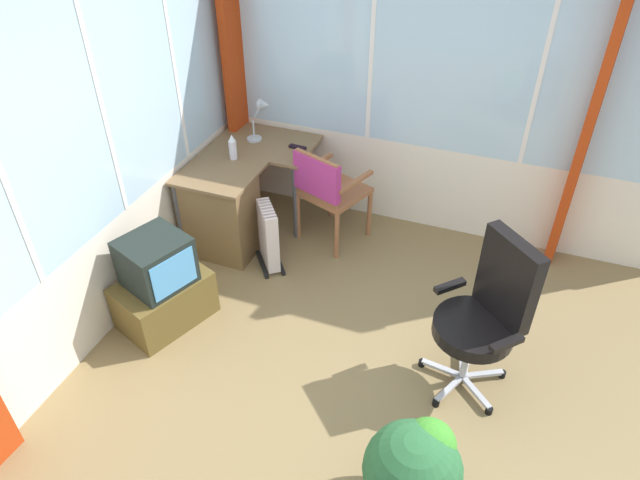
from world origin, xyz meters
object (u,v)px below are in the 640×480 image
(wooden_armchair, at_px, (325,186))
(potted_plant, at_px, (414,469))
(desk, at_px, (223,209))
(tv_on_stand, at_px, (161,286))
(desk_lamp, at_px, (262,113))
(tv_remote, at_px, (298,147))
(spray_bottle, at_px, (233,147))
(office_chair, at_px, (488,309))
(space_heater, at_px, (268,235))

(wooden_armchair, height_order, potted_plant, wooden_armchair)
(desk, distance_m, wooden_armchair, 0.86)
(wooden_armchair, xyz_separation_m, tv_on_stand, (-1.30, 0.76, -0.25))
(desk, xyz_separation_m, potted_plant, (-1.70, -2.01, -0.05))
(wooden_armchair, height_order, tv_on_stand, wooden_armchair)
(desk_lamp, height_order, wooden_armchair, desk_lamp)
(potted_plant, bearing_deg, tv_remote, 34.56)
(spray_bottle, height_order, potted_plant, spray_bottle)
(tv_on_stand, xyz_separation_m, potted_plant, (-0.77, -2.01, 0.02))
(desk, relative_size, tv_on_stand, 1.58)
(tv_remote, height_order, tv_on_stand, tv_remote)
(desk_lamp, relative_size, office_chair, 0.32)
(spray_bottle, height_order, wooden_armchair, spray_bottle)
(desk, distance_m, desk_lamp, 0.90)
(desk, distance_m, potted_plant, 2.64)
(desk, height_order, desk_lamp, desk_lamp)
(wooden_armchair, height_order, space_heater, wooden_armchair)
(desk_lamp, height_order, office_chair, office_chair)
(tv_remote, height_order, wooden_armchair, wooden_armchair)
(spray_bottle, distance_m, wooden_armchair, 0.82)
(desk, bearing_deg, tv_remote, -35.38)
(tv_remote, xyz_separation_m, office_chair, (-1.29, -1.78, -0.12))
(tv_on_stand, bearing_deg, desk, -0.04)
(desk, bearing_deg, office_chair, -107.46)
(desk_lamp, bearing_deg, potted_plant, -140.87)
(space_heater, distance_m, potted_plant, 2.28)
(desk, height_order, office_chair, office_chair)
(space_heater, xyz_separation_m, potted_plant, (-1.64, -1.58, 0.06))
(desk, distance_m, tv_on_stand, 0.94)
(spray_bottle, xyz_separation_m, wooden_armchair, (0.11, -0.76, -0.27))
(desk, xyz_separation_m, tv_on_stand, (-0.94, 0.00, -0.08))
(desk_lamp, xyz_separation_m, office_chair, (-1.38, -2.14, -0.34))
(desk_lamp, relative_size, space_heater, 0.63)
(tv_on_stand, relative_size, space_heater, 1.34)
(spray_bottle, relative_size, wooden_armchair, 0.25)
(office_chair, height_order, tv_on_stand, office_chair)
(spray_bottle, height_order, office_chair, office_chair)
(desk_lamp, bearing_deg, wooden_armchair, -114.96)
(desk, xyz_separation_m, wooden_armchair, (0.37, -0.76, 0.18))
(spray_bottle, bearing_deg, space_heater, -126.71)
(office_chair, xyz_separation_m, potted_plant, (-1.01, 0.19, -0.29))
(office_chair, bearing_deg, potted_plant, 169.34)
(space_heater, bearing_deg, desk_lamp, 25.67)
(tv_remote, distance_m, space_heater, 0.81)
(tv_remote, bearing_deg, space_heater, -175.85)
(tv_remote, bearing_deg, office_chair, -122.21)
(desk_lamp, distance_m, tv_on_stand, 1.75)
(tv_remote, distance_m, office_chair, 2.20)
(office_chair, bearing_deg, desk_lamp, 57.10)
(wooden_armchair, xyz_separation_m, potted_plant, (-2.07, -1.25, -0.23))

